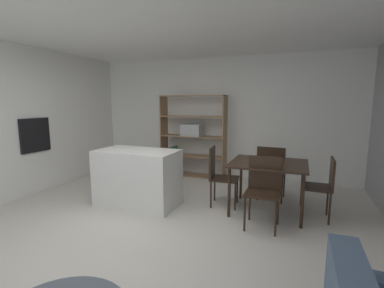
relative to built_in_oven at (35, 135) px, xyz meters
name	(u,v)px	position (x,y,z in m)	size (l,w,h in m)	color
ground_plane	(137,229)	(2.52, -0.61, -1.08)	(8.83, 8.83, 0.00)	beige
ceiling_slab	(130,15)	(2.52, -0.61, 1.60)	(6.43, 6.26, 0.06)	white
back_partition	(210,117)	(2.52, 2.49, 0.24)	(6.43, 0.06, 2.65)	white
built_in_oven	(35,135)	(0.00, 0.00, 0.00)	(0.06, 0.58, 0.61)	black
kitchen_island	(138,177)	(2.03, 0.18, -0.63)	(1.31, 0.71, 0.90)	white
open_bookshelf	(191,137)	(2.16, 2.18, -0.19)	(1.49, 0.37, 1.82)	#997551
dining_table	(268,167)	(4.04, 0.65, -0.38)	(1.11, 0.95, 0.77)	black
dining_chair_near	(264,185)	(4.04, 0.16, -0.52)	(0.45, 0.43, 0.94)	black
dining_chair_window_side	(324,183)	(4.80, 0.65, -0.54)	(0.40, 0.42, 0.90)	black
dining_chair_far	(271,168)	(4.03, 1.16, -0.52)	(0.47, 0.43, 0.94)	black
dining_chair_island_side	(218,172)	(3.26, 0.64, -0.53)	(0.49, 0.46, 0.95)	black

